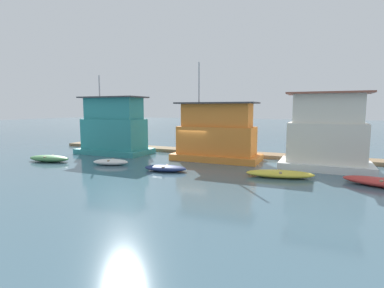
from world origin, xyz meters
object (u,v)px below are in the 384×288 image
at_px(houseboat_white, 326,136).
at_px(dinghy_red, 383,182).
at_px(dinghy_green, 49,158).
at_px(dinghy_navy, 165,168).
at_px(houseboat_orange, 216,135).
at_px(dinghy_yellow, 280,174).
at_px(dinghy_white, 111,162).
at_px(houseboat_teal, 114,128).

distance_m(houseboat_white, dinghy_red, 5.37).
distance_m(dinghy_green, dinghy_navy, 10.37).
height_order(dinghy_green, dinghy_navy, dinghy_green).
relative_size(houseboat_orange, houseboat_white, 1.32).
bearing_deg(houseboat_white, dinghy_green, -164.38).
bearing_deg(dinghy_navy, houseboat_white, 27.43).
height_order(dinghy_yellow, dinghy_red, dinghy_red).
bearing_deg(houseboat_orange, houseboat_white, -2.77).
xyz_separation_m(houseboat_orange, dinghy_white, (-6.61, -5.25, -1.84)).
relative_size(houseboat_teal, houseboat_white, 1.22).
bearing_deg(dinghy_navy, houseboat_teal, 147.91).
height_order(houseboat_teal, houseboat_white, houseboat_teal).
relative_size(dinghy_green, dinghy_white, 1.26).
height_order(houseboat_orange, houseboat_white, houseboat_orange).
xyz_separation_m(houseboat_white, dinghy_yellow, (-2.55, -3.95, -2.09)).
bearing_deg(dinghy_red, dinghy_green, -175.91).
xyz_separation_m(houseboat_teal, houseboat_orange, (10.09, 0.32, -0.33)).
relative_size(dinghy_white, dinghy_navy, 0.93).
distance_m(houseboat_teal, houseboat_orange, 10.10).
bearing_deg(dinghy_navy, dinghy_yellow, 9.31).
relative_size(houseboat_orange, dinghy_yellow, 1.87).
bearing_deg(dinghy_white, dinghy_green, -171.44).
height_order(houseboat_teal, dinghy_white, houseboat_teal).
bearing_deg(houseboat_orange, dinghy_white, -141.55).
bearing_deg(houseboat_white, houseboat_orange, 177.23).
relative_size(dinghy_green, dinghy_yellow, 0.85).
xyz_separation_m(houseboat_teal, dinghy_yellow, (15.76, -4.03, -2.17)).
bearing_deg(houseboat_teal, dinghy_white, -54.82).
relative_size(houseboat_teal, dinghy_green, 2.01).
bearing_deg(dinghy_yellow, houseboat_orange, 142.55).
height_order(houseboat_orange, dinghy_yellow, houseboat_orange).
distance_m(houseboat_white, dinghy_green, 21.19).
relative_size(houseboat_white, dinghy_green, 1.66).
height_order(dinghy_white, dinghy_navy, dinghy_white).
xyz_separation_m(houseboat_teal, dinghy_red, (21.21, -4.10, -2.16)).
bearing_deg(dinghy_green, houseboat_white, 15.62).
relative_size(dinghy_white, dinghy_yellow, 0.68).
relative_size(dinghy_navy, dinghy_yellow, 0.73).
relative_size(houseboat_teal, dinghy_white, 2.53).
height_order(houseboat_white, dinghy_yellow, houseboat_white).
bearing_deg(dinghy_yellow, dinghy_white, -175.80).
distance_m(houseboat_orange, dinghy_white, 8.64).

